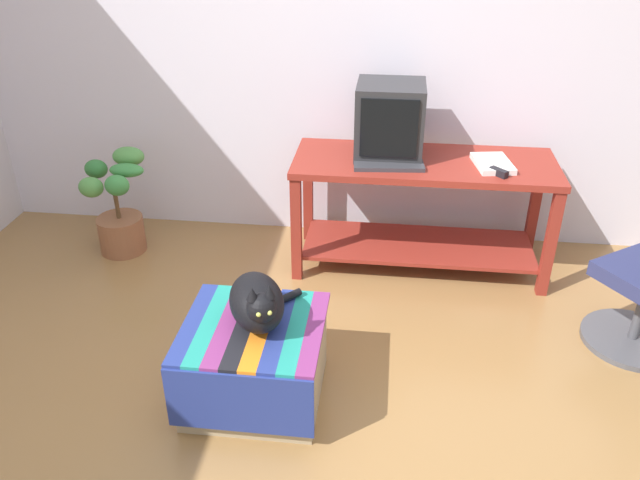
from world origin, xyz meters
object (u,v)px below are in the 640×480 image
at_px(potted_plant, 119,211).
at_px(stapler, 499,172).
at_px(keyboard, 389,165).
at_px(ottoman_with_blanket, 255,361).
at_px(desk, 422,195).
at_px(cat, 257,302).
at_px(book, 493,164).
at_px(tv_monitor, 390,121).

height_order(potted_plant, stapler, stapler).
distance_m(keyboard, ottoman_with_blanket, 1.40).
distance_m(desk, keyboard, 0.34).
relative_size(desk, potted_plant, 2.29).
bearing_deg(keyboard, potted_plant, 172.09).
relative_size(desk, cat, 3.33).
xyz_separation_m(keyboard, ottoman_with_blanket, (-0.56, -1.17, -0.52)).
bearing_deg(stapler, ottoman_with_blanket, -178.58).
xyz_separation_m(keyboard, stapler, (0.61, -0.05, 0.01)).
relative_size(ottoman_with_blanket, cat, 1.36).
height_order(keyboard, cat, keyboard).
xyz_separation_m(keyboard, cat, (-0.53, -1.16, -0.20)).
relative_size(keyboard, potted_plant, 0.59).
relative_size(keyboard, ottoman_with_blanket, 0.63).
height_order(ottoman_with_blanket, potted_plant, potted_plant).
bearing_deg(book, desk, 163.75).
bearing_deg(tv_monitor, potted_plant, -175.93).
distance_m(cat, potted_plant, 1.72).
xyz_separation_m(tv_monitor, stapler, (0.62, -0.25, -0.19)).
bearing_deg(tv_monitor, stapler, -21.61).
height_order(desk, tv_monitor, tv_monitor).
bearing_deg(stapler, book, 54.56).
relative_size(book, stapler, 2.58).
relative_size(desk, book, 5.43).
bearing_deg(desk, ottoman_with_blanket, -120.28).
xyz_separation_m(book, cat, (-1.13, -1.24, -0.20)).
distance_m(book, stapler, 0.14).
bearing_deg(book, tv_monitor, 160.00).
xyz_separation_m(book, potted_plant, (-2.31, -0.01, -0.44)).
height_order(desk, book, book).
distance_m(ottoman_with_blanket, potted_plant, 1.71).
distance_m(potted_plant, stapler, 2.37).
bearing_deg(tv_monitor, desk, -16.68).
bearing_deg(tv_monitor, ottoman_with_blanket, -111.66).
distance_m(desk, tv_monitor, 0.49).
xyz_separation_m(potted_plant, stapler, (2.32, -0.13, 0.44)).
bearing_deg(ottoman_with_blanket, book, 47.64).
distance_m(desk, ottoman_with_blanket, 1.54).
height_order(tv_monitor, keyboard, tv_monitor).
bearing_deg(stapler, keyboard, 132.90).
xyz_separation_m(tv_monitor, ottoman_with_blanket, (-0.55, -1.37, -0.72)).
distance_m(tv_monitor, potted_plant, 1.82).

